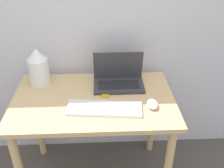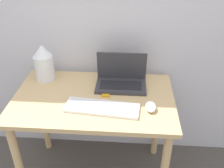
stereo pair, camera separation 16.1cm
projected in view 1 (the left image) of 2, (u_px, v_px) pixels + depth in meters
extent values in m
cube|color=silver|center=(91.00, 0.00, 1.71)|extent=(6.00, 0.05, 2.50)
cube|color=tan|center=(93.00, 100.00, 1.66)|extent=(1.02, 0.64, 0.03)
cylinder|color=tan|center=(38.00, 120.00, 2.06)|extent=(0.05, 0.05, 0.70)
cylinder|color=tan|center=(153.00, 117.00, 2.10)|extent=(0.05, 0.05, 0.70)
cube|color=#333338|center=(119.00, 85.00, 1.77)|extent=(0.33, 0.20, 0.02)
cube|color=black|center=(119.00, 85.00, 1.75)|extent=(0.27, 0.11, 0.00)
cube|color=#333338|center=(118.00, 65.00, 1.78)|extent=(0.33, 0.03, 0.20)
cube|color=black|center=(118.00, 64.00, 1.79)|extent=(0.29, 0.02, 0.17)
cube|color=white|center=(104.00, 109.00, 1.55)|extent=(0.45, 0.19, 0.02)
cube|color=silver|center=(104.00, 107.00, 1.54)|extent=(0.41, 0.15, 0.00)
ellipsoid|color=white|center=(152.00, 104.00, 1.57)|extent=(0.06, 0.10, 0.04)
cylinder|color=white|center=(39.00, 72.00, 1.76)|extent=(0.13, 0.13, 0.18)
cone|color=white|center=(36.00, 54.00, 1.70)|extent=(0.13, 0.13, 0.08)
cube|color=orange|center=(105.00, 95.00, 1.68)|extent=(0.05, 0.06, 0.01)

